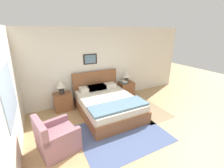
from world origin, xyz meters
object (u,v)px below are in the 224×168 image
(nightstand_near_window, at_px, (63,102))
(table_lamp_near_window, at_px, (61,85))
(bed, at_px, (107,104))
(armchair, at_px, (56,139))
(nightstand_by_door, at_px, (126,89))
(table_lamp_by_door, at_px, (127,75))

(nightstand_near_window, xyz_separation_m, table_lamp_near_window, (-0.01, -0.01, 0.59))
(bed, bearing_deg, table_lamp_near_window, 146.21)
(armchair, bearing_deg, nightstand_by_door, 107.96)
(armchair, height_order, nightstand_by_door, armchair)
(armchair, bearing_deg, table_lamp_by_door, 107.88)
(armchair, height_order, table_lamp_by_door, table_lamp_by_door)
(armchair, xyz_separation_m, table_lamp_near_window, (0.44, 1.76, 0.59))
(armchair, xyz_separation_m, nightstand_near_window, (0.46, 1.76, 0.00))
(armchair, bearing_deg, table_lamp_near_window, 152.42)
(bed, distance_m, nightstand_by_door, 1.47)
(table_lamp_near_window, height_order, table_lamp_by_door, same)
(bed, relative_size, table_lamp_near_window, 4.64)
(armchair, relative_size, table_lamp_by_door, 1.99)
(armchair, distance_m, table_lamp_by_door, 3.42)
(table_lamp_by_door, bearing_deg, nightstand_near_window, 179.85)
(armchair, relative_size, nightstand_near_window, 1.57)
(bed, bearing_deg, nightstand_by_door, 34.26)
(armchair, bearing_deg, bed, 105.82)
(table_lamp_near_window, bearing_deg, table_lamp_by_door, 0.00)
(nightstand_near_window, relative_size, table_lamp_near_window, 1.27)
(bed, height_order, nightstand_near_window, bed)
(armchair, xyz_separation_m, table_lamp_by_door, (2.88, 1.76, 0.59))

